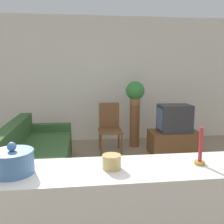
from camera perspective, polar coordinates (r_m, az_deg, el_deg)
wall_back at (r=5.53m, az=-6.06°, el=7.29°), size 9.00×0.06×2.70m
couch at (r=4.00m, az=-17.14°, el=-9.77°), size 0.92×2.03×0.78m
tv_stand at (r=4.91m, az=13.87°, el=-6.74°), size 0.91×0.52×0.43m
television at (r=4.79m, az=14.03°, el=-1.37°), size 0.59×0.41×0.50m
wooden_chair at (r=4.84m, az=-0.50°, el=-3.12°), size 0.44×0.44×0.94m
plant_stand at (r=5.16m, az=5.18°, el=-3.12°), size 0.20×0.20×0.87m
potted_plant at (r=5.05m, az=5.31°, el=4.66°), size 0.38×0.38×0.47m
decorative_bowl at (r=1.61m, az=-21.74°, el=-10.55°), size 0.25×0.25×0.19m
candle_jar at (r=1.58m, az=-0.09°, el=-11.30°), size 0.12×0.12×0.09m
candlestick at (r=1.73m, az=19.51°, el=-8.71°), size 0.07×0.07×0.24m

